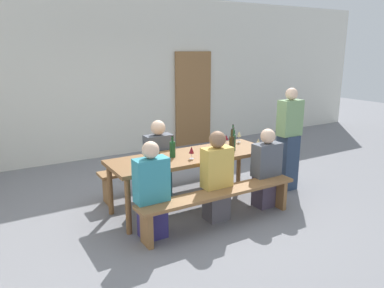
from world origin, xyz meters
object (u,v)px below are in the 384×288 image
at_px(tasting_table, 192,160).
at_px(wine_glass_3, 239,134).
at_px(seated_guest_far_0, 159,161).
at_px(standing_host, 288,141).
at_px(wine_glass_2, 192,150).
at_px(wine_bottle_0, 149,157).
at_px(wine_glass_0, 258,142).
at_px(bench_far, 169,168).
at_px(wine_glass_1, 226,138).
at_px(bench_near, 220,198).
at_px(seated_guest_near_1, 217,178).
at_px(wine_bottle_3, 232,145).
at_px(seated_guest_near_2, 266,170).
at_px(wine_bottle_1, 233,142).
at_px(seated_guest_near_0, 152,193).
at_px(wooden_door, 193,99).
at_px(wine_bottle_4, 233,136).
at_px(wine_bottle_2, 173,149).

relative_size(tasting_table, wine_glass_3, 12.89).
bearing_deg(seated_guest_far_0, standing_host, 68.67).
height_order(wine_glass_2, wine_glass_3, wine_glass_3).
xyz_separation_m(wine_bottle_0, wine_glass_0, (1.64, -0.14, 0.01)).
xyz_separation_m(bench_far, wine_glass_1, (0.68, -0.53, 0.51)).
distance_m(bench_near, bench_far, 1.36).
bearing_deg(seated_guest_near_1, wine_glass_3, -51.15).
bearing_deg(wine_glass_0, wine_glass_1, 121.95).
height_order(wine_bottle_3, seated_guest_near_2, seated_guest_near_2).
height_order(bench_near, seated_guest_far_0, seated_guest_far_0).
bearing_deg(wine_bottle_3, bench_near, -138.58).
distance_m(wine_bottle_1, seated_guest_near_0, 1.56).
xyz_separation_m(bench_far, wine_glass_0, (0.95, -0.95, 0.51)).
xyz_separation_m(wooden_door, wine_bottle_4, (-0.99, -2.79, -0.19)).
height_order(tasting_table, bench_far, tasting_table).
relative_size(wooden_door, wine_glass_0, 12.80).
bearing_deg(seated_guest_near_1, wine_glass_0, -73.54).
bearing_deg(wine_bottle_2, wine_glass_2, -49.26).
bearing_deg(wooden_door, seated_guest_near_1, -116.81).
distance_m(bench_far, seated_guest_near_1, 1.23).
height_order(wooden_door, wine_bottle_2, wooden_door).
xyz_separation_m(seated_guest_near_0, seated_guest_near_1, (0.91, -0.00, 0.01)).
xyz_separation_m(bench_far, wine_bottle_2, (-0.28, -0.65, 0.50)).
distance_m(wine_bottle_1, wine_bottle_3, 0.21).
distance_m(wine_bottle_1, standing_host, 1.01).
xyz_separation_m(wine_glass_2, seated_guest_far_0, (-0.14, 0.70, -0.31)).
bearing_deg(seated_guest_far_0, bench_near, 11.62).
bearing_deg(wine_glass_2, seated_guest_far_0, 101.43).
bearing_deg(wooden_door, wine_glass_3, -107.07).
xyz_separation_m(wine_bottle_1, standing_host, (1.00, -0.08, -0.10)).
height_order(bench_far, wine_glass_2, wine_glass_2).
height_order(wine_bottle_4, standing_host, standing_host).
bearing_deg(wine_glass_2, wine_glass_3, 19.53).
xyz_separation_m(wine_glass_2, standing_host, (1.72, -0.03, -0.10)).
bearing_deg(wine_glass_1, seated_guest_far_0, 157.90).
xyz_separation_m(bench_near, wine_glass_3, (0.98, 0.90, 0.52)).
xyz_separation_m(tasting_table, wine_glass_2, (-0.11, -0.17, 0.19)).
bearing_deg(seated_guest_near_2, wine_bottle_1, 32.47).
xyz_separation_m(wine_bottle_4, wine_glass_1, (-0.16, -0.05, 0.01)).
xyz_separation_m(wine_bottle_0, wine_glass_2, (0.59, -0.04, 0.01)).
xyz_separation_m(wine_bottle_1, seated_guest_near_2, (0.27, -0.42, -0.35)).
bearing_deg(wooden_door, tasting_table, -121.43).
bearing_deg(seated_guest_near_2, seated_guest_near_0, 90.00).
height_order(wine_bottle_2, wine_glass_2, wine_bottle_2).
height_order(wine_bottle_2, standing_host, standing_host).
bearing_deg(wine_bottle_4, wine_glass_2, -158.88).
height_order(wine_bottle_0, wine_bottle_3, wine_bottle_3).
bearing_deg(seated_guest_far_0, wine_glass_3, 75.54).
bearing_deg(wine_glass_2, wine_bottle_0, 176.13).
distance_m(wine_bottle_3, standing_host, 1.16).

